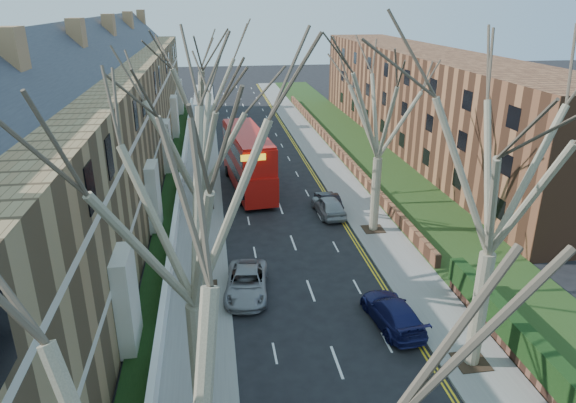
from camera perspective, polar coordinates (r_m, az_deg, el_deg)
name	(u,v)px	position (r m, az deg, el deg)	size (l,w,h in m)	color
pavement_left	(202,165)	(49.94, -9.56, 4.05)	(3.00, 102.00, 0.12)	slate
pavement_right	(324,159)	(51.08, 4.04, 4.69)	(3.00, 102.00, 0.12)	slate
terrace_left	(94,131)	(41.72, -20.73, 7.33)	(9.70, 78.00, 13.60)	olive
flats_right	(423,99)	(57.16, 14.79, 10.91)	(13.97, 54.00, 10.00)	brown
front_wall_left	(180,188)	(42.24, -11.91, 1.46)	(0.30, 78.00, 1.00)	white
grass_verge_right	(368,157)	(52.20, 8.89, 4.95)	(6.00, 102.00, 0.06)	#243C16
tree_left_mid	(186,185)	(15.62, -11.30, 1.85)	(10.50, 10.50, 14.71)	#706550
tree_left_far	(193,122)	(25.34, -10.47, 8.65)	(10.15, 10.15, 14.22)	#706550
tree_left_dist	(197,80)	(37.10, -10.11, 13.13)	(10.50, 10.50, 14.71)	#706550
tree_right_mid	(504,151)	(20.42, 22.90, 5.18)	(10.50, 10.50, 14.71)	#706550
tree_right_far	(382,95)	(32.94, 10.40, 11.54)	(10.15, 10.15, 14.22)	#706550
double_decker_bus	(248,162)	(42.56, -4.47, 4.45)	(3.72, 11.56, 4.74)	#AE110C
car_left_far	(247,283)	(27.76, -4.61, -9.02)	(2.19, 4.76, 1.32)	gray
car_right_near	(393,312)	(25.81, 11.54, -11.98)	(1.87, 4.59, 1.33)	#15184C
car_right_mid	(329,205)	(37.64, 4.53, -0.45)	(1.72, 4.28, 1.46)	#95999D
car_right_far	(328,201)	(38.61, 4.49, 0.01)	(1.39, 3.98, 1.31)	black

